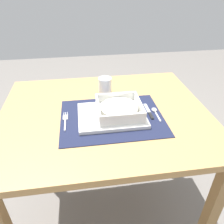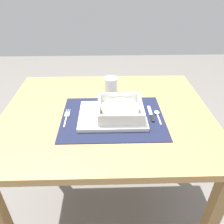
% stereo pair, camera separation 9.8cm
% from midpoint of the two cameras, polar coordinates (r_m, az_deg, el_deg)
% --- Properties ---
extents(ground_plane, '(6.00, 6.00, 0.00)m').
position_cam_midpoint_polar(ground_plane, '(1.58, 0.84, -23.54)').
color(ground_plane, slate).
extents(dining_table, '(0.96, 0.79, 0.76)m').
position_cam_midpoint_polar(dining_table, '(1.10, 1.11, -4.55)').
color(dining_table, '#B2844C').
rests_on(dining_table, ground).
extents(placemat, '(0.45, 0.35, 0.00)m').
position_cam_midpoint_polar(placemat, '(1.00, 2.82, -1.47)').
color(placemat, '#191E38').
rests_on(placemat, dining_table).
extents(serving_plate, '(0.29, 0.23, 0.02)m').
position_cam_midpoint_polar(serving_plate, '(0.99, 2.73, -0.93)').
color(serving_plate, white).
rests_on(serving_plate, placemat).
extents(porridge_bowl, '(0.19, 0.19, 0.05)m').
position_cam_midpoint_polar(porridge_bowl, '(0.98, 4.73, 0.54)').
color(porridge_bowl, white).
rests_on(porridge_bowl, serving_plate).
extents(fork, '(0.02, 0.14, 0.00)m').
position_cam_midpoint_polar(fork, '(1.00, -8.93, -1.26)').
color(fork, silver).
rests_on(fork, placemat).
extents(spoon, '(0.02, 0.11, 0.01)m').
position_cam_midpoint_polar(spoon, '(1.04, 13.95, -0.55)').
color(spoon, silver).
rests_on(spoon, placemat).
extents(butter_knife, '(0.01, 0.13, 0.01)m').
position_cam_midpoint_polar(butter_knife, '(1.03, 12.44, -0.73)').
color(butter_knife, black).
rests_on(butter_knife, placemat).
extents(drinking_glass, '(0.07, 0.07, 0.08)m').
position_cam_midpoint_polar(drinking_glass, '(1.18, 1.96, 6.55)').
color(drinking_glass, white).
rests_on(drinking_glass, dining_table).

